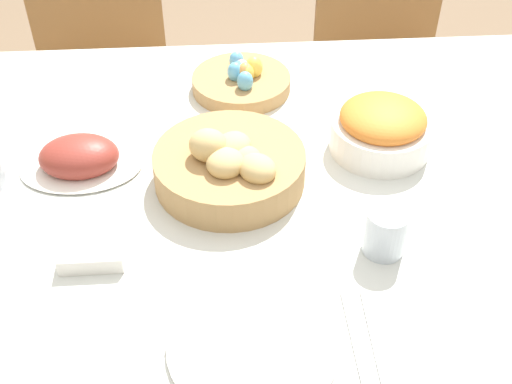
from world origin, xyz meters
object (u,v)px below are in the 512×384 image
Objects in this scene: drinking_cup at (385,231)px; butter_dish at (93,254)px; dinner_plate at (253,345)px; chair_far_right at (383,62)px; egg_basket at (242,80)px; bread_basket at (229,165)px; knife at (355,340)px; spoon at (374,339)px; fork at (149,352)px; chair_far_left at (103,72)px; ham_platter at (80,159)px; carrot_bowl at (381,128)px.

butter_dish is (-0.50, 0.01, -0.03)m from drinking_cup.
drinking_cup is (0.24, 0.19, 0.04)m from dinner_plate.
egg_basket is (-0.49, -0.53, 0.27)m from chair_far_right.
bread_basket is at bearing 92.98° from dinner_plate.
dinner_plate is at bearing -114.85° from chair_far_right.
dinner_plate is 0.16m from knife.
butter_dish is (-0.77, -1.06, 0.27)m from chair_far_right.
knife is 1.00× the size of spoon.
dinner_plate is 0.33m from butter_dish.
dinner_plate reaches higher than fork.
chair_far_left reaches higher than butter_dish.
ham_platter reaches higher than dinner_plate.
egg_basket reaches higher than spoon.
knife is 0.46m from butter_dish.
chair_far_left is 1.39m from knife.
drinking_cup is at bearing 38.12° from dinner_plate.
ham_platter reaches higher than fork.
chair_far_left is 1.41m from spoon.
fork is (0.16, -0.45, -0.02)m from ham_platter.
butter_dish reaches higher than fork.
drinking_cup is (-0.27, -1.06, 0.29)m from chair_far_right.
fork and spoon have the same top height.
chair_far_right is 4.33× the size of carrot_bowl.
ham_platter is 1.30× the size of fork.
egg_basket is 0.74m from fork.
chair_far_left is at bearing 121.00° from drinking_cup.
carrot_bowl reaches higher than spoon.
bread_basket is 0.31m from butter_dish.
egg_basket is 0.72m from dinner_plate.
spoon is (0.50, -0.45, -0.02)m from ham_platter.
drinking_cup is at bearing 24.72° from fork.
knife is 0.21m from drinking_cup.
dinner_plate is at bearing -179.28° from spoon.
chair_far_right is 3.68× the size of ham_platter.
egg_basket reaches higher than dinner_plate.
bread_basket is at bearing -124.11° from chair_far_right.
spoon is at bearing -77.18° from egg_basket.
fork is at bearing -61.57° from butter_dish.
chair_far_left is 0.91m from chair_far_right.
bread_basket reaches higher than fork.
carrot_bowl is at bearing 15.81° from bread_basket.
bread_basket is 1.42× the size of carrot_bowl.
butter_dish is (-0.11, 0.19, 0.01)m from fork.
spoon is 0.49m from butter_dish.
egg_basket reaches higher than knife.
dinner_plate is 1.40× the size of fork.
drinking_cup reaches higher than butter_dish.
bread_basket is (-0.53, -0.87, 0.29)m from chair_far_right.
spoon is 1.71× the size of butter_dish.
butter_dish is (-0.24, -0.19, -0.03)m from bread_basket.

